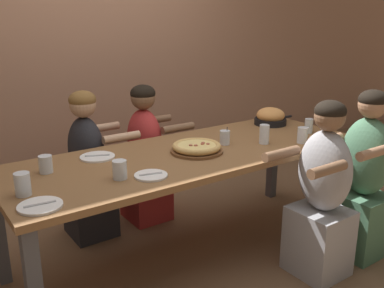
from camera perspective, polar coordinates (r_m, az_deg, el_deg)
name	(u,v)px	position (r m, az deg, el deg)	size (l,w,h in m)	color
ground_plane	(192,251)	(3.14, 0.00, -14.13)	(18.00, 18.00, 0.00)	brown
restaurant_back_panel	(90,17)	(4.09, -13.40, 16.13)	(10.00, 0.06, 3.20)	#9E7056
dining_table	(192,161)	(2.85, 0.00, -2.34)	(2.46, 0.89, 0.75)	brown
pizza_board_main	(197,148)	(2.80, 0.63, -0.49)	(0.35, 0.35, 0.06)	brown
skillet_bowl	(271,117)	(3.59, 10.43, 3.53)	(0.38, 0.26, 0.14)	black
empty_plate_a	(151,175)	(2.40, -5.50, -4.19)	(0.19, 0.19, 0.02)	white
empty_plate_b	(40,206)	(2.14, -19.59, -7.76)	(0.21, 0.21, 0.02)	white
empty_plate_c	(97,157)	(2.76, -12.50, -1.67)	(0.22, 0.22, 0.02)	white
cocktail_glass_blue	(225,138)	(2.98, 4.42, 0.77)	(0.07, 0.07, 0.12)	silver
drinking_glass_a	(23,186)	(2.29, -21.63, -5.20)	(0.08, 0.08, 0.12)	silver
drinking_glass_b	(264,134)	(3.03, 9.62, 1.30)	(0.07, 0.07, 0.13)	silver
drinking_glass_c	(120,171)	(2.37, -9.61, -3.55)	(0.08, 0.08, 0.10)	silver
drinking_glass_d	(46,165)	(2.57, -18.93, -2.69)	(0.08, 0.08, 0.10)	silver
drinking_glass_e	(302,136)	(3.10, 14.50, 1.01)	(0.07, 0.07, 0.11)	silver
drinking_glass_f	(309,126)	(3.38, 15.30, 2.35)	(0.06, 0.06, 0.11)	silver
diner_near_midright	(322,199)	(2.80, 16.91, -6.97)	(0.51, 0.40, 1.14)	#99999E
diner_far_center	(145,159)	(3.45, -6.22, -2.04)	(0.51, 0.40, 1.11)	#B22D2D
diner_near_right	(363,182)	(3.13, 21.82, -4.76)	(0.51, 0.40, 1.16)	#477556
diner_far_midleft	(88,171)	(3.26, -13.68, -3.57)	(0.51, 0.40, 1.11)	#232328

